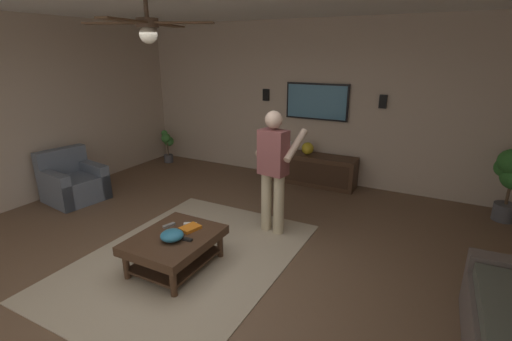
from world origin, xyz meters
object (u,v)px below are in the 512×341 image
Objects in this scene: armchair at (73,183)px; ceiling_fan at (148,26)px; remote_grey at (169,225)px; wall_speaker_left at (383,102)px; remote_black at (186,239)px; coffee_table at (175,244)px; remote_white at (190,224)px; book at (190,228)px; vase_round at (308,148)px; wall_speaker_right at (266,95)px; media_console at (309,169)px; person_standing at (274,165)px; bowl at (172,235)px; tv at (317,102)px; potted_plant_short at (167,142)px; potted_plant_tall at (511,173)px.

armchair is 0.76× the size of ceiling_fan.
wall_speaker_left is (3.45, -1.69, 1.13)m from remote_grey.
remote_black is 2.15m from ceiling_fan.
remote_white reaches higher than coffee_table.
book is (-0.60, -2.85, 0.14)m from armchair.
vase_round is 1.34m from wall_speaker_right.
ceiling_fan reaches higher than wall_speaker_right.
remote_white is (-3.05, 0.36, 0.14)m from media_console.
remote_grey is at bearing 154.92° from person_standing.
remote_black is at bearing -70.31° from ceiling_fan.
wall_speaker_right is at bearing 75.16° from vase_round.
person_standing is at bearing -20.87° from bowl.
remote_grey reaches higher than coffee_table.
ceiling_fan is (-0.09, 0.04, 2.25)m from coffee_table.
media_console is 1.22m from tv.
armchair is 2.91m from book.
coffee_table is at bearing -6.04° from media_console.
potted_plant_short is at bearing 70.22° from person_standing.
armchair is 6.10× the size of remote_grey.
book is at bearing -167.85° from wall_speaker_right.
wall_speaker_right reaches higher than vase_round.
person_standing is 1.49m from remote_black.
remote_black is at bearing -3.02° from media_console.
potted_plant_tall is at bearing 148.11° from remote_grey.
vase_round is 0.18× the size of ceiling_fan.
media_console is at bearing 85.47° from potted_plant_tall.
remote_grey is (-3.19, 0.56, 0.14)m from media_console.
potted_plant_tall is 7.43× the size of remote_white.
bowl is 0.21× the size of ceiling_fan.
remote_grey is (-1.17, 0.79, -0.52)m from person_standing.
bowl is at bearing -151.03° from coffee_table.
potted_plant_tall is at bearing -34.43° from book.
tv is at bearing 80.95° from potted_plant_tall.
vase_round is (-0.00, 0.05, 0.39)m from media_console.
media_console is at bearing 80.60° from remote_black.
vase_round is (3.14, -0.24, 0.24)m from book.
person_standing is at bearing 122.76° from potted_plant_tall.
media_console reaches higher than remote_black.
coffee_table is 0.61× the size of person_standing.
potted_plant_short is (1.89, 3.46, -0.50)m from person_standing.
potted_plant_tall is at bearing -90.93° from potted_plant_short.
bowl is at bearing 158.65° from wall_speaker_left.
tv is 0.95× the size of ceiling_fan.
armchair is at bearing 92.36° from book.
wall_speaker_left is at bearing 172.33° from remote_grey.
potted_plant_tall is at bearing 38.08° from remote_black.
armchair is at bearing 142.92° from wall_speaker_right.
book is (-0.09, -0.07, 0.01)m from remote_white.
bowl is (-0.09, -0.05, 0.16)m from coffee_table.
wall_speaker_left reaches higher than person_standing.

